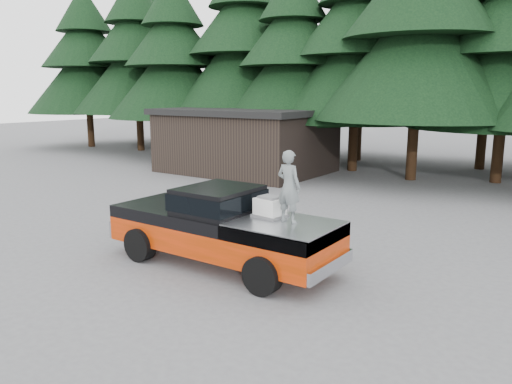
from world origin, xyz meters
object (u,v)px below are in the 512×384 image
Objects in this scene: pickup_truck at (222,238)px; air_compressor at (270,208)px; man_on_bed at (289,187)px; utility_building at (246,140)px.

pickup_truck is 1.52m from air_compressor.
man_on_bed reaches higher than air_compressor.
utility_building is at bearing 134.52° from air_compressor.
man_on_bed is at bearing -8.59° from air_compressor.
man_on_bed is 15.64m from utility_building.
pickup_truck is 9.82× the size of air_compressor.
man_on_bed is (1.83, 0.09, 1.47)m from pickup_truck.
man_on_bed is at bearing -50.35° from utility_building.
air_compressor is at bearing -9.18° from man_on_bed.
pickup_truck is at bearing -56.09° from utility_building.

